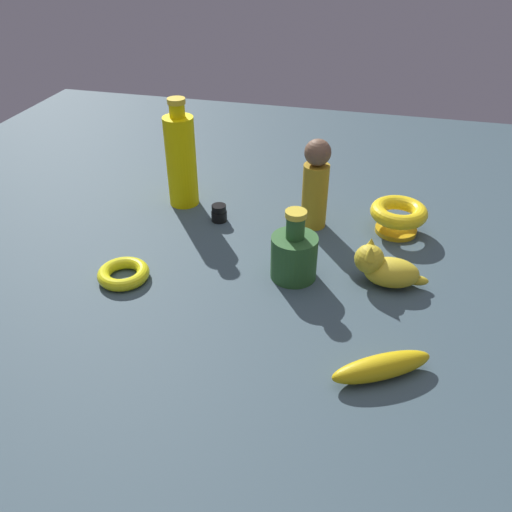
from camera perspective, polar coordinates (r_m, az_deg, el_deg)
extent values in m
plane|color=#384C56|center=(1.00, 0.00, -2.16)|extent=(2.00, 2.00, 0.00)
cylinder|color=#B68D1E|center=(1.13, 6.37, 6.47)|extent=(0.08, 0.08, 0.14)
sphere|color=brown|center=(1.09, 6.69, 11.06)|extent=(0.06, 0.06, 0.06)
torus|color=yellow|center=(1.01, -14.13, -1.86)|extent=(0.10, 0.10, 0.02)
cylinder|color=black|center=(1.17, -3.99, 4.34)|extent=(0.03, 0.03, 0.02)
cylinder|color=yellow|center=(1.17, -4.01, 4.73)|extent=(0.03, 0.03, 0.00)
cylinder|color=black|center=(1.16, -4.03, 5.15)|extent=(0.03, 0.03, 0.02)
ellipsoid|color=gold|center=(0.81, 13.43, -11.58)|extent=(0.16, 0.11, 0.04)
cylinder|color=#2A5A28|center=(0.98, 4.12, -0.12)|extent=(0.09, 0.09, 0.09)
cylinder|color=#2A5A28|center=(0.94, 4.28, 3.12)|extent=(0.03, 0.03, 0.04)
cylinder|color=gold|center=(0.93, 4.35, 4.56)|extent=(0.04, 0.04, 0.01)
ellipsoid|color=gold|center=(0.99, 14.42, -1.73)|extent=(0.10, 0.07, 0.05)
sphere|color=gold|center=(0.98, 12.14, -0.31)|extent=(0.05, 0.05, 0.05)
cone|color=gold|center=(0.95, 12.27, 0.35)|extent=(0.02, 0.02, 0.02)
cone|color=gold|center=(0.98, 12.32, 1.29)|extent=(0.02, 0.02, 0.02)
ellipsoid|color=gold|center=(1.00, 16.89, -2.52)|extent=(0.05, 0.02, 0.02)
cylinder|color=yellow|center=(1.22, -8.07, 10.04)|extent=(0.07, 0.07, 0.21)
cylinder|color=yellow|center=(1.17, -8.54, 15.30)|extent=(0.03, 0.03, 0.03)
cylinder|color=yellow|center=(1.17, -8.63, 16.24)|extent=(0.04, 0.04, 0.01)
cylinder|color=gold|center=(1.17, 14.87, 2.76)|extent=(0.09, 0.09, 0.01)
torus|color=yellow|center=(1.15, 15.18, 4.60)|extent=(0.12, 0.12, 0.03)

